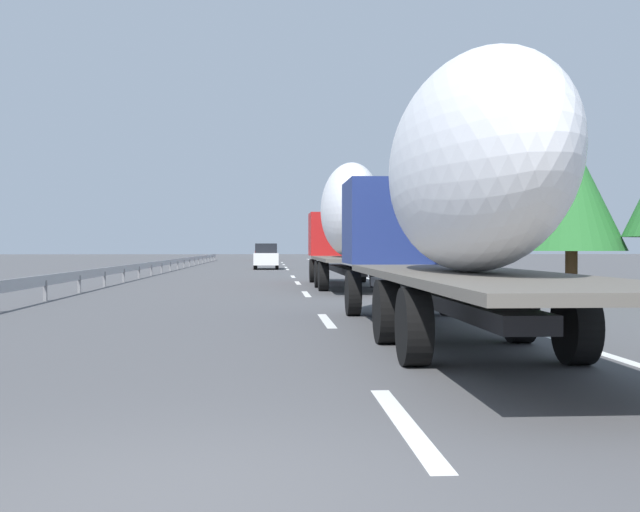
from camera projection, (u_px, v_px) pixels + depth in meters
ground_plane at (260, 275)px, 44.78m from camera, size 260.00×260.00×0.00m
lane_stripe_0 at (405, 423)px, 6.97m from camera, size 3.20×0.20×0.01m
lane_stripe_1 at (326, 321)px, 16.70m from camera, size 3.20×0.20×0.01m
lane_stripe_2 at (306, 294)px, 26.16m from camera, size 3.20×0.20×0.01m
lane_stripe_3 at (298, 283)px, 34.31m from camera, size 3.20×0.20×0.01m
lane_stripe_4 at (293, 277)px, 41.67m from camera, size 3.20×0.20×0.01m
lane_stripe_5 at (286, 267)px, 60.83m from camera, size 3.20×0.20×0.01m
lane_stripe_6 at (287, 269)px, 55.06m from camera, size 3.20×0.20×0.01m
lane_stripe_7 at (284, 265)px, 70.11m from camera, size 3.20×0.20×0.01m
lane_stripe_8 at (282, 262)px, 80.41m from camera, size 3.20×0.20×0.01m
edge_line_right at (347, 272)px, 50.11m from camera, size 110.00×0.20×0.01m
truck_lead at (347, 220)px, 30.43m from camera, size 12.61×2.55×4.73m
truck_trailing at (451, 192)px, 12.96m from camera, size 14.34×2.55×4.40m
car_red_compact at (263, 252)px, 91.95m from camera, size 4.68×1.92×1.96m
car_white_van at (266, 256)px, 55.80m from camera, size 4.66×1.75×1.83m
road_sign at (372, 235)px, 46.93m from camera, size 0.10×0.90×3.35m
tree_0 at (395, 223)px, 61.37m from camera, size 3.08×3.08×5.64m
tree_1 at (376, 217)px, 73.02m from camera, size 2.81×2.81×7.21m
tree_2 at (431, 208)px, 49.14m from camera, size 2.42×2.42×6.51m
tree_3 at (572, 194)px, 24.80m from camera, size 3.40×3.40×5.07m
tree_4 at (479, 201)px, 42.14m from camera, size 3.60×3.60×6.76m
guardrail_median at (161, 264)px, 47.38m from camera, size 94.00×0.10×0.76m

